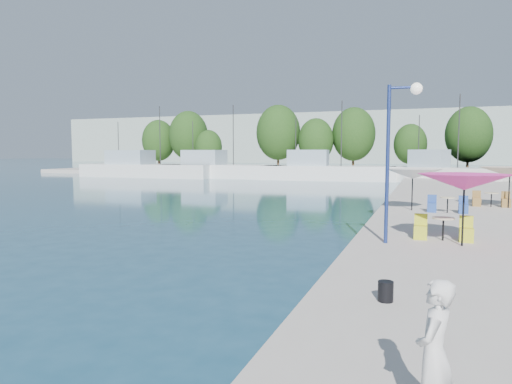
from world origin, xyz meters
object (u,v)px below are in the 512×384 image
at_px(trawler_03, 324,172).
at_px(umbrella_pink, 464,182).
at_px(trawler_01, 145,169).
at_px(umbrella_cream, 510,172).
at_px(trawler_02, 219,170).
at_px(bollard, 386,291).
at_px(person, 434,354).
at_px(street_lamp, 399,134).
at_px(umbrella_white, 413,174).
at_px(trawler_04, 442,174).

bearing_deg(trawler_03, umbrella_pink, -77.69).
bearing_deg(trawler_01, umbrella_cream, -35.08).
bearing_deg(umbrella_pink, trawler_02, 123.82).
xyz_separation_m(trawler_02, trawler_03, (14.71, -0.31, 0.00)).
height_order(bollard, person, person).
height_order(umbrella_cream, person, umbrella_cream).
bearing_deg(trawler_03, person, -82.12).
relative_size(trawler_01, umbrella_pink, 7.09).
bearing_deg(trawler_03, street_lamp, -80.31).
relative_size(umbrella_cream, person, 1.87).
height_order(trawler_03, street_lamp, trawler_03).
height_order(umbrella_cream, bollard, umbrella_cream).
distance_m(trawler_01, trawler_03, 25.31).
bearing_deg(bollard, street_lamp, 91.51).
height_order(trawler_03, umbrella_white, trawler_03).
distance_m(trawler_03, street_lamp, 42.93).
height_order(trawler_02, umbrella_pink, trawler_02).
bearing_deg(umbrella_white, bollard, -90.27).
distance_m(trawler_01, umbrella_white, 47.86).
relative_size(umbrella_white, umbrella_cream, 0.95).
height_order(trawler_01, trawler_02, same).
relative_size(street_lamp, person, 3.15).
height_order(trawler_04, person, trawler_04).
bearing_deg(trawler_01, bollard, -52.31).
height_order(trawler_01, person, trawler_01).
distance_m(trawler_02, trawler_04, 28.40).
bearing_deg(umbrella_white, umbrella_cream, 30.60).
relative_size(umbrella_white, bollard, 7.10).
bearing_deg(bollard, umbrella_cream, 74.94).
bearing_deg(umbrella_white, trawler_02, 128.47).
bearing_deg(trawler_01, street_lamp, -48.49).
bearing_deg(street_lamp, umbrella_pink, 6.80).
xyz_separation_m(umbrella_pink, person, (-0.99, -10.36, -1.19)).
relative_size(trawler_01, umbrella_white, 6.95).
height_order(trawler_03, person, trawler_03).
height_order(trawler_01, trawler_04, same).
bearing_deg(trawler_04, trawler_01, -154.07).
distance_m(trawler_03, trawler_04, 13.70).
height_order(trawler_03, umbrella_pink, trawler_03).
distance_m(umbrella_pink, umbrella_white, 8.82).
xyz_separation_m(umbrella_white, umbrella_cream, (4.71, 2.78, 0.06)).
bearing_deg(umbrella_pink, trawler_04, 89.04).
bearing_deg(umbrella_white, street_lamp, -91.45).
xyz_separation_m(trawler_04, umbrella_cream, (2.32, -28.45, 1.42)).
bearing_deg(person, umbrella_pink, -169.87).
xyz_separation_m(umbrella_pink, umbrella_white, (-1.72, 8.65, -0.16)).
relative_size(umbrella_cream, street_lamp, 0.59).
bearing_deg(bollard, trawler_02, 118.53).
distance_m(trawler_01, trawler_04, 38.92).
xyz_separation_m(umbrella_white, person, (0.73, -19.01, -1.03)).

